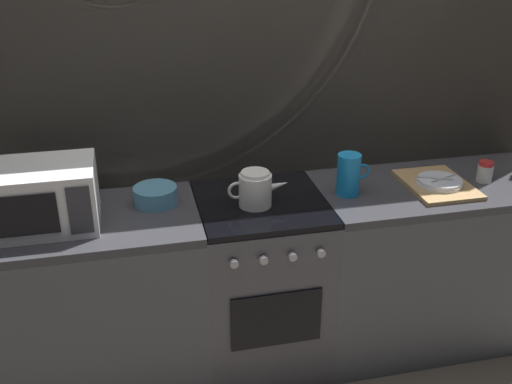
{
  "coord_description": "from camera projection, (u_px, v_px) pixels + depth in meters",
  "views": [
    {
      "loc": [
        -0.58,
        -2.43,
        2.12
      ],
      "look_at": [
        -0.03,
        0.0,
        0.95
      ],
      "focal_mm": 42.04,
      "sensor_mm": 36.0,
      "label": 1
    }
  ],
  "objects": [
    {
      "name": "stove_unit",
      "position": [
        261.0,
        283.0,
        2.97
      ],
      "size": [
        0.6,
        0.63,
        0.9
      ],
      "color": "#4C4C51",
      "rests_on": "ground_plane"
    },
    {
      "name": "pitcher",
      "position": [
        349.0,
        174.0,
        2.81
      ],
      "size": [
        0.16,
        0.11,
        0.2
      ],
      "color": "#198CD8",
      "rests_on": "counter_right"
    },
    {
      "name": "spice_jar",
      "position": [
        485.0,
        172.0,
        2.96
      ],
      "size": [
        0.08,
        0.08,
        0.1
      ],
      "color": "silver",
      "rests_on": "counter_right"
    },
    {
      "name": "counter_right",
      "position": [
        427.0,
        261.0,
        3.15
      ],
      "size": [
        1.2,
        0.6,
        0.9
      ],
      "color": "#515459",
      "rests_on": "ground_plane"
    },
    {
      "name": "counter_left",
      "position": [
        73.0,
        307.0,
        2.79
      ],
      "size": [
        1.2,
        0.6,
        0.9
      ],
      "color": "#515459",
      "rests_on": "ground_plane"
    },
    {
      "name": "mixing_bowl",
      "position": [
        155.0,
        195.0,
        2.74
      ],
      "size": [
        0.2,
        0.2,
        0.08
      ],
      "primitive_type": "cylinder",
      "color": "teal",
      "rests_on": "counter_left"
    },
    {
      "name": "dish_pile",
      "position": [
        438.0,
        184.0,
        2.91
      ],
      "size": [
        0.3,
        0.4,
        0.06
      ],
      "color": "tan",
      "rests_on": "counter_right"
    },
    {
      "name": "back_wall",
      "position": [
        247.0,
        118.0,
        2.93
      ],
      "size": [
        3.6,
        0.05,
        2.4
      ],
      "color": "#A39989",
      "rests_on": "ground_plane"
    },
    {
      "name": "microwave",
      "position": [
        41.0,
        196.0,
        2.51
      ],
      "size": [
        0.46,
        0.35,
        0.27
      ],
      "color": "white",
      "rests_on": "counter_left"
    },
    {
      "name": "ground_plane",
      "position": [
        261.0,
        354.0,
        3.16
      ],
      "size": [
        8.0,
        8.0,
        0.0
      ],
      "primitive_type": "plane",
      "color": "#6B6054"
    },
    {
      "name": "kettle",
      "position": [
        255.0,
        189.0,
        2.71
      ],
      "size": [
        0.28,
        0.15,
        0.17
      ],
      "color": "white",
      "rests_on": "stove_unit"
    }
  ]
}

